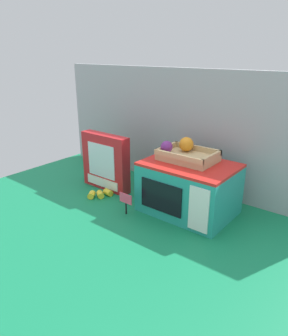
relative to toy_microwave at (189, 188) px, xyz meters
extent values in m
plane|color=#147A4C|center=(-0.22, -0.05, -0.12)|extent=(1.70, 1.70, 0.00)
cube|color=#A0A3A8|center=(-0.22, 0.25, 0.19)|extent=(1.61, 0.03, 0.62)
cube|color=teal|center=(0.00, 0.00, -0.01)|extent=(0.40, 0.29, 0.22)
cube|color=red|center=(0.00, 0.00, 0.11)|extent=(0.40, 0.29, 0.01)
cube|color=black|center=(-0.05, -0.15, -0.01)|extent=(0.21, 0.01, 0.13)
cube|color=white|center=(0.14, -0.15, -0.01)|extent=(0.09, 0.01, 0.19)
cube|color=tan|center=(-0.03, 0.03, 0.13)|extent=(0.24, 0.17, 0.03)
cube|color=tan|center=(-0.03, -0.05, 0.16)|extent=(0.24, 0.01, 0.02)
cube|color=tan|center=(-0.03, 0.11, 0.16)|extent=(0.24, 0.01, 0.02)
cube|color=tan|center=(-0.14, 0.03, 0.16)|extent=(0.01, 0.17, 0.02)
cube|color=tan|center=(0.09, 0.03, 0.16)|extent=(0.01, 0.17, 0.02)
sphere|color=orange|center=(-0.06, 0.07, 0.18)|extent=(0.07, 0.07, 0.07)
sphere|color=#72287F|center=(-0.12, -0.01, 0.17)|extent=(0.06, 0.06, 0.06)
cube|color=red|center=(-0.48, -0.04, 0.03)|extent=(0.29, 0.06, 0.30)
cube|color=silver|center=(-0.48, -0.08, 0.05)|extent=(0.19, 0.00, 0.18)
cube|color=white|center=(-0.48, -0.08, -0.08)|extent=(0.22, 0.00, 0.05)
cylinder|color=black|center=(-0.20, -0.20, -0.09)|extent=(0.01, 0.01, 0.06)
cube|color=#F44C6B|center=(-0.20, -0.20, -0.04)|extent=(0.07, 0.00, 0.05)
cylinder|color=yellow|center=(-0.45, -0.18, -0.10)|extent=(0.05, 0.06, 0.03)
cylinder|color=yellow|center=(-0.42, -0.15, -0.10)|extent=(0.06, 0.05, 0.03)
cylinder|color=yellow|center=(-0.41, -0.11, -0.10)|extent=(0.05, 0.04, 0.03)
camera|label=1|loc=(0.67, -1.15, 0.58)|focal=33.96mm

